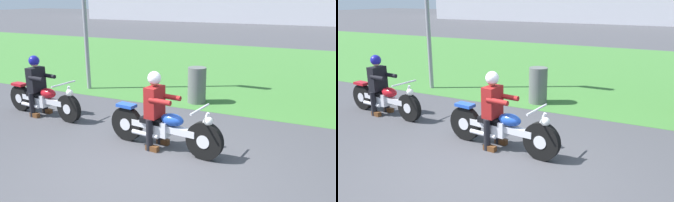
% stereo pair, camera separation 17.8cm
% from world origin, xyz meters
% --- Properties ---
extents(ground, '(120.00, 120.00, 0.00)m').
position_xyz_m(ground, '(0.00, 0.00, 0.00)').
color(ground, '#424247').
extents(grass_verge, '(60.00, 12.00, 0.01)m').
position_xyz_m(grass_verge, '(0.00, 9.34, 0.00)').
color(grass_verge, '#3D7533').
rests_on(grass_verge, ground).
extents(motorcycle_lead, '(2.29, 0.66, 0.89)m').
position_xyz_m(motorcycle_lead, '(-0.18, 0.96, 0.40)').
color(motorcycle_lead, black).
rests_on(motorcycle_lead, ground).
extents(rider_lead, '(0.58, 0.50, 1.41)m').
position_xyz_m(rider_lead, '(-0.34, 0.98, 0.82)').
color(rider_lead, black).
rests_on(rider_lead, ground).
extents(motorcycle_follow, '(2.24, 0.66, 0.87)m').
position_xyz_m(motorcycle_follow, '(-3.47, 1.47, 0.38)').
color(motorcycle_follow, black).
rests_on(motorcycle_follow, ground).
extents(rider_follow, '(0.58, 0.50, 1.39)m').
position_xyz_m(rider_follow, '(-3.64, 1.49, 0.81)').
color(rider_follow, black).
rests_on(rider_follow, ground).
extents(trash_can, '(0.47, 0.47, 0.93)m').
position_xyz_m(trash_can, '(-0.67, 3.96, 0.46)').
color(trash_can, '#595E5B').
rests_on(trash_can, ground).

